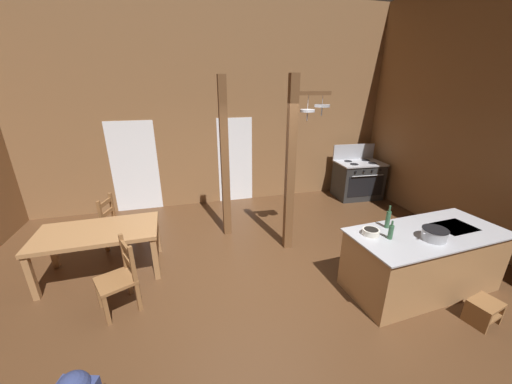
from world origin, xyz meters
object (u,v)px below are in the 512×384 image
Objects in this scene: step_stool at (484,310)px; ladderback_chair_near_window at (117,223)px; mixing_bowl_on_counter at (371,232)px; stockpot_on_counter at (434,234)px; bottle_tall_on_counter at (388,219)px; dining_table at (98,236)px; ladderback_chair_by_post at (120,278)px; bottle_short_on_counter at (391,232)px; stove_range at (358,179)px; kitchen_island at (422,260)px.

step_stool is 0.43× the size of ladderback_chair_near_window.
step_stool is 1.86× the size of mixing_bowl_on_counter.
bottle_tall_on_counter is (-0.36, 0.44, 0.06)m from stockpot_on_counter.
ladderback_chair_near_window is 4.47m from bottle_tall_on_counter.
mixing_bowl_on_counter is (-1.07, 0.90, 0.76)m from step_stool.
bottle_tall_on_counter is (3.98, -1.29, 0.38)m from dining_table.
ladderback_chair_by_post is at bearing 173.31° from bottle_tall_on_counter.
bottle_tall_on_counter is at bearing -17.94° from dining_table.
bottle_tall_on_counter is 1.31× the size of bottle_short_on_counter.
stove_range reaches higher than ladderback_chair_near_window.
kitchen_island is at bearing -9.49° from ladderback_chair_by_post.
kitchen_island is at bearing 108.80° from step_stool.
stove_range is at bearing 61.46° from bottle_short_on_counter.
dining_table is at bearing -95.89° from ladderback_chair_near_window.
step_stool is 5.59m from ladderback_chair_near_window.
dining_table is 4.55× the size of stockpot_on_counter.
bottle_tall_on_counter is (3.90, -2.10, 0.58)m from ladderback_chair_near_window.
ladderback_chair_by_post is at bearing 170.51° from kitchen_island.
mixing_bowl_on_counter is 0.24m from bottle_short_on_counter.
dining_table is at bearing 158.93° from mixing_bowl_on_counter.
stockpot_on_counter is at bearing -17.33° from bottle_short_on_counter.
bottle_tall_on_counter is at bearing 129.61° from stockpot_on_counter.
ladderback_chair_near_window and ladderback_chair_by_post have the same top height.
ladderback_chair_near_window is 4.31× the size of mixing_bowl_on_counter.
ladderback_chair_by_post is 4.07m from stockpot_on_counter.
ladderback_chair_near_window is 4.22m from mixing_bowl_on_counter.
stove_range reaches higher than step_stool.
step_stool is at bearing -18.41° from ladderback_chair_by_post.
stockpot_on_counter is (-1.32, -3.56, 0.49)m from stove_range.
stove_range is 3.49× the size of stockpot_on_counter.
step_stool is 1.08× the size of stockpot_on_counter.
ladderback_chair_near_window is 1.00× the size of ladderback_chair_by_post.
bottle_short_on_counter is at bearing -42.43° from mixing_bowl_on_counter.
stove_range is 5.96m from dining_table.
mixing_bowl_on_counter is (3.24, -0.53, 0.48)m from ladderback_chair_by_post.
mixing_bowl_on_counter reaches higher than kitchen_island.
bottle_short_on_counter is at bearing 140.41° from step_stool.
stockpot_on_counter reaches higher than mixing_bowl_on_counter.
bottle_short_on_counter is (3.82, -1.56, 0.35)m from dining_table.
mixing_bowl_on_counter is (3.65, -1.40, 0.28)m from dining_table.
kitchen_island is at bearing -28.51° from bottle_tall_on_counter.
ladderback_chair_near_window is (0.08, 0.81, -0.20)m from dining_table.
ladderback_chair_near_window is at bearing 100.87° from ladderback_chair_by_post.
ladderback_chair_near_window is 4.46m from bottle_short_on_counter.
ladderback_chair_by_post is at bearing -152.79° from stove_range.
dining_table is (-4.46, 1.55, 0.20)m from kitchen_island.
stockpot_on_counter is at bearing -21.67° from dining_table.
dining_table is 0.98m from ladderback_chair_by_post.
step_stool is 1.24× the size of bottle_tall_on_counter.
bottle_short_on_counter is at bearing -121.63° from bottle_tall_on_counter.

